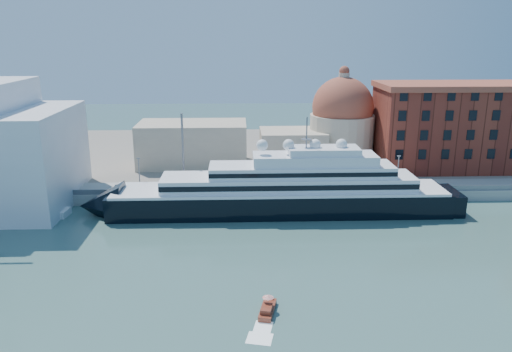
{
  "coord_description": "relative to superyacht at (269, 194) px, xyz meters",
  "views": [
    {
      "loc": [
        -7.18,
        -79.91,
        38.02
      ],
      "look_at": [
        -3.64,
        18.0,
        9.86
      ],
      "focal_mm": 35.0,
      "sensor_mm": 36.0,
      "label": 1
    }
  ],
  "objects": [
    {
      "name": "service_barge",
      "position": [
        -49.34,
        -0.08,
        -3.46
      ],
      "size": [
        12.78,
        5.29,
        2.8
      ],
      "rotation": [
        0.0,
        0.0,
        -0.09
      ],
      "color": "white",
      "rests_on": "ground"
    },
    {
      "name": "superyacht",
      "position": [
        0.0,
        0.0,
        0.0
      ],
      "size": [
        82.6,
        11.45,
        24.69
      ],
      "color": "black",
      "rests_on": "ground"
    },
    {
      "name": "lamp_posts",
      "position": [
        -12.01,
        9.27,
        5.58
      ],
      "size": [
        120.8,
        2.4,
        18.0
      ],
      "color": "slate",
      "rests_on": "quay"
    },
    {
      "name": "quay_fence",
      "position": [
        0.66,
        6.5,
        -1.16
      ],
      "size": [
        180.0,
        0.1,
        1.2
      ],
      "primitive_type": "cube",
      "color": "slate",
      "rests_on": "quay"
    },
    {
      "name": "land",
      "position": [
        0.66,
        52.0,
        -3.26
      ],
      "size": [
        260.0,
        72.0,
        2.0
      ],
      "primitive_type": "cube",
      "color": "slate",
      "rests_on": "ground"
    },
    {
      "name": "warehouse",
      "position": [
        52.66,
        29.0,
        9.53
      ],
      "size": [
        43.0,
        19.0,
        23.25
      ],
      "color": "maroon",
      "rests_on": "land"
    },
    {
      "name": "ground",
      "position": [
        0.66,
        -23.0,
        -4.26
      ],
      "size": [
        400.0,
        400.0,
        0.0
      ],
      "primitive_type": "plane",
      "color": "#335851",
      "rests_on": "ground"
    },
    {
      "name": "water_taxi",
      "position": [
        -2.68,
        -40.79,
        -3.64
      ],
      "size": [
        2.97,
        5.74,
        2.6
      ],
      "rotation": [
        0.0,
        0.0,
        -0.22
      ],
      "color": "maroon",
      "rests_on": "ground"
    },
    {
      "name": "quay",
      "position": [
        0.66,
        11.0,
        -3.01
      ],
      "size": [
        180.0,
        10.0,
        2.5
      ],
      "primitive_type": "cube",
      "color": "gray",
      "rests_on": "ground"
    },
    {
      "name": "church",
      "position": [
        7.05,
        34.72,
        6.65
      ],
      "size": [
        66.0,
        18.0,
        25.5
      ],
      "color": "beige",
      "rests_on": "land"
    }
  ]
}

